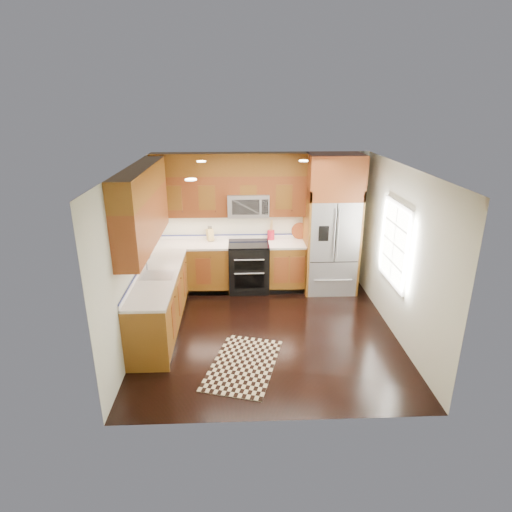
{
  "coord_description": "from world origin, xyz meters",
  "views": [
    {
      "loc": [
        -0.43,
        -5.97,
        3.5
      ],
      "look_at": [
        -0.16,
        0.6,
        1.08
      ],
      "focal_mm": 30.0,
      "sensor_mm": 36.0,
      "label": 1
    }
  ],
  "objects_px": {
    "knife_block": "(210,235)",
    "refrigerator": "(332,225)",
    "rug": "(243,364)",
    "range": "(249,267)",
    "utensil_crock": "(271,233)"
  },
  "relations": [
    {
      "from": "knife_block",
      "to": "range",
      "type": "bearing_deg",
      "value": -16.67
    },
    {
      "from": "refrigerator",
      "to": "rug",
      "type": "xyz_separation_m",
      "value": [
        -1.7,
        -2.5,
        -1.3
      ]
    },
    {
      "from": "rug",
      "to": "utensil_crock",
      "type": "xyz_separation_m",
      "value": [
        0.59,
        2.78,
        1.07
      ]
    },
    {
      "from": "rug",
      "to": "utensil_crock",
      "type": "height_order",
      "value": "utensil_crock"
    },
    {
      "from": "knife_block",
      "to": "utensil_crock",
      "type": "height_order",
      "value": "utensil_crock"
    },
    {
      "from": "range",
      "to": "rug",
      "type": "height_order",
      "value": "range"
    },
    {
      "from": "range",
      "to": "rug",
      "type": "relative_size",
      "value": 0.66
    },
    {
      "from": "refrigerator",
      "to": "rug",
      "type": "bearing_deg",
      "value": -124.16
    },
    {
      "from": "utensil_crock",
      "to": "range",
      "type": "bearing_deg",
      "value": -150.86
    },
    {
      "from": "refrigerator",
      "to": "knife_block",
      "type": "relative_size",
      "value": 8.88
    },
    {
      "from": "knife_block",
      "to": "rug",
      "type": "bearing_deg",
      "value": -77.94
    },
    {
      "from": "rug",
      "to": "knife_block",
      "type": "relative_size",
      "value": 4.87
    },
    {
      "from": "range",
      "to": "knife_block",
      "type": "bearing_deg",
      "value": 163.33
    },
    {
      "from": "range",
      "to": "refrigerator",
      "type": "xyz_separation_m",
      "value": [
        1.55,
        -0.04,
        0.83
      ]
    },
    {
      "from": "knife_block",
      "to": "refrigerator",
      "type": "bearing_deg",
      "value": -6.44
    }
  ]
}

